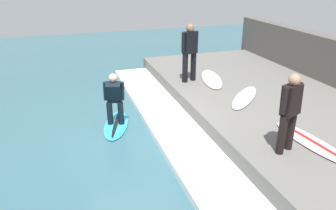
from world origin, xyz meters
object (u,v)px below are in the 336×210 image
Objects in this scene: surfboard_riding at (116,125)px; surfboard_waiting_near at (212,79)px; surfer_waiting_near at (190,50)px; surfer_waiting_far at (290,109)px; surfboard_spare at (245,97)px; surfboard_waiting_far at (311,142)px; surfer_riding at (114,97)px.

surfboard_waiting_near is at bearing 21.29° from surfboard_riding.
surfer_waiting_near is 1.18m from surfboard_waiting_near.
surfboard_spare is (0.69, 2.62, -0.82)m from surfer_waiting_far.
surfboard_waiting_far reaches higher than surfboard_riding.
surfer_riding is 0.77× the size of surfer_waiting_near.
surfboard_spare is (3.38, -0.44, -0.26)m from surfer_riding.
surfer_waiting_far is at bearing -96.87° from surfboard_waiting_near.
surfboard_waiting_far is (3.39, -2.99, -0.26)m from surfer_riding.
surfboard_waiting_near reaches higher than surfboard_riding.
surfer_waiting_far is (2.69, -3.06, 0.57)m from surfer_riding.
surfboard_riding is 3.48m from surfboard_waiting_near.
surfboard_riding is 1.06× the size of surfboard_spare.
surfer_waiting_far is (-0.52, -4.31, 0.82)m from surfboard_waiting_near.
surfboard_waiting_near is at bearing 83.13° from surfer_waiting_far.
surfer_waiting_near reaches higher than surfer_riding.
surfer_waiting_near is 1.03× the size of surfboard_spare.
surfer_waiting_far is 0.91× the size of surfboard_spare.
surfer_waiting_far is at bearing -48.64° from surfer_riding.
surfboard_waiting_near and surfboard_spare have the same top height.
surfer_waiting_near is (2.50, 1.36, 1.44)m from surfboard_riding.
surfer_waiting_far is 0.77× the size of surfboard_waiting_far.
surfboard_riding is at bearing 0.00° from surfer_riding.
surfboard_waiting_near is at bearing 92.38° from surfboard_waiting_far.
surfer_waiting_far is at bearing -174.44° from surfboard_waiting_far.
surfer_riding is 0.67× the size of surfboard_waiting_far.
surfboard_riding is 0.76m from surfer_riding.
surfboard_waiting_far is at bearing 5.56° from surfer_waiting_far.
surfer_waiting_near is (2.50, 1.36, 0.68)m from surfer_riding.
surfer_waiting_near is 2.22m from surfboard_spare.
surfer_riding reaches higher than surfboard_waiting_near.
surfer_riding is 2.93m from surfer_waiting_near.
surfer_waiting_near is at bearing 101.48° from surfboard_waiting_far.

